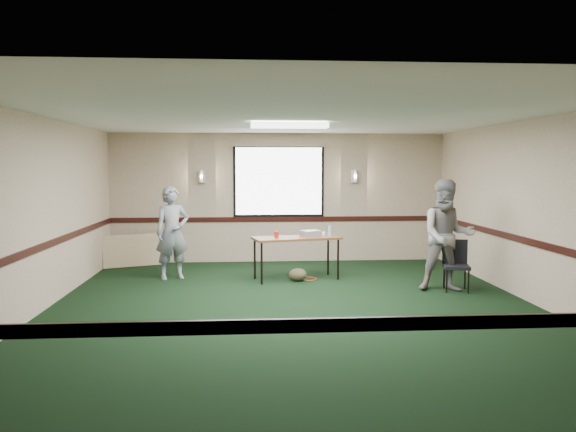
{
  "coord_description": "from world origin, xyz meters",
  "views": [
    {
      "loc": [
        -0.66,
        -7.77,
        2.0
      ],
      "look_at": [
        0.0,
        1.3,
        1.2
      ],
      "focal_mm": 35.0,
      "sensor_mm": 36.0,
      "label": 1
    }
  ],
  "objects": [
    {
      "name": "red_cup",
      "position": [
        -0.15,
        1.97,
        0.82
      ],
      "size": [
        0.08,
        0.08,
        0.11
      ],
      "primitive_type": "cylinder",
      "color": "#B51B0C",
      "rests_on": "folding_table"
    },
    {
      "name": "person_right",
      "position": [
        2.53,
        0.93,
        0.9
      ],
      "size": [
        0.96,
        0.8,
        1.8
      ],
      "primitive_type": "imported",
      "rotation": [
        0.0,
        0.0,
        -0.15
      ],
      "color": "#6C86A8",
      "rests_on": "ground"
    },
    {
      "name": "water_bottle",
      "position": [
        0.81,
        2.13,
        0.86
      ],
      "size": [
        0.06,
        0.06,
        0.19
      ],
      "primitive_type": "cylinder",
      "color": "#80ACD2",
      "rests_on": "folding_table"
    },
    {
      "name": "room_shell",
      "position": [
        0.0,
        2.12,
        1.58
      ],
      "size": [
        8.0,
        8.02,
        8.0
      ],
      "color": "tan",
      "rests_on": "ground"
    },
    {
      "name": "ground",
      "position": [
        0.0,
        0.0,
        0.0
      ],
      "size": [
        8.0,
        8.0,
        0.0
      ],
      "primitive_type": "plane",
      "color": "black",
      "rests_on": "ground"
    },
    {
      "name": "person_left",
      "position": [
        -2.0,
        2.27,
        0.82
      ],
      "size": [
        0.71,
        0.59,
        1.65
      ],
      "primitive_type": "imported",
      "rotation": [
        0.0,
        0.0,
        0.38
      ],
      "color": "#394E7E",
      "rests_on": "ground"
    },
    {
      "name": "folding_table",
      "position": [
        0.2,
        2.05,
        0.71
      ],
      "size": [
        1.62,
        0.94,
        0.76
      ],
      "rotation": [
        0.0,
        0.0,
        0.23
      ],
      "color": "#542D18",
      "rests_on": "ground"
    },
    {
      "name": "folded_table",
      "position": [
        -2.93,
        3.6,
        0.32
      ],
      "size": [
        1.23,
        0.63,
        0.64
      ],
      "primitive_type": "cube",
      "rotation": [
        -0.21,
        0.0,
        0.38
      ],
      "color": "tan",
      "rests_on": "ground"
    },
    {
      "name": "cable_coil",
      "position": [
        0.41,
        2.03,
        0.01
      ],
      "size": [
        0.39,
        0.39,
        0.02
      ],
      "primitive_type": "torus",
      "rotation": [
        0.0,
        0.0,
        -0.19
      ],
      "color": "#DC471B",
      "rests_on": "ground"
    },
    {
      "name": "conference_chair",
      "position": [
        2.71,
        1.01,
        0.48
      ],
      "size": [
        0.48,
        0.49,
        0.81
      ],
      "rotation": [
        0.0,
        0.0,
        -0.22
      ],
      "color": "black",
      "rests_on": "ground"
    },
    {
      "name": "game_console",
      "position": [
        0.64,
        2.31,
        0.79
      ],
      "size": [
        0.23,
        0.19,
        0.05
      ],
      "primitive_type": "cube",
      "rotation": [
        0.0,
        0.0,
        -0.12
      ],
      "color": "white",
      "rests_on": "folding_table"
    },
    {
      "name": "duffel_bag",
      "position": [
        0.21,
        1.89,
        0.11
      ],
      "size": [
        0.33,
        0.25,
        0.23
      ],
      "primitive_type": "ellipsoid",
      "rotation": [
        0.0,
        0.0,
        -0.03
      ],
      "color": "#4A442A",
      "rests_on": "ground"
    },
    {
      "name": "projector",
      "position": [
        0.46,
        2.12,
        0.81
      ],
      "size": [
        0.4,
        0.37,
        0.11
      ],
      "primitive_type": "cube",
      "rotation": [
        0.0,
        0.0,
        0.43
      ],
      "color": "gray",
      "rests_on": "folding_table"
    }
  ]
}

